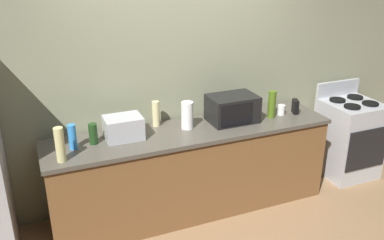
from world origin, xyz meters
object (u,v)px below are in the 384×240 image
at_px(microwave, 232,109).
at_px(bottle_olive_oil, 272,104).
at_px(toaster_oven, 123,128).
at_px(bottle_wine, 93,134).
at_px(bottle_hand_soap, 156,114).
at_px(cordless_phone, 295,107).
at_px(mug_white, 281,110).
at_px(stove_range, 348,138).
at_px(paper_towel_roll, 187,115).
at_px(bottle_vinegar, 60,145).
at_px(bottle_spray_cleaner, 72,137).

height_order(microwave, bottle_olive_oil, bottle_olive_oil).
bearing_deg(toaster_oven, microwave, -0.63).
bearing_deg(microwave, bottle_wine, -180.00).
bearing_deg(bottle_wine, bottle_hand_soap, 15.37).
bearing_deg(microwave, cordless_phone, -4.91).
height_order(bottle_olive_oil, mug_white, bottle_olive_oil).
bearing_deg(mug_white, bottle_hand_soap, 170.66).
distance_m(toaster_oven, bottle_olive_oil, 1.54).
xyz_separation_m(stove_range, cordless_phone, (-0.82, -0.01, 0.51)).
bearing_deg(stove_range, cordless_phone, -179.02).
height_order(paper_towel_roll, mug_white, paper_towel_roll).
height_order(bottle_wine, bottle_vinegar, bottle_vinegar).
xyz_separation_m(cordless_phone, bottle_hand_soap, (-1.47, 0.24, 0.05)).
height_order(bottle_olive_oil, bottle_spray_cleaner, bottle_olive_oil).
distance_m(microwave, mug_white, 0.57).
bearing_deg(cordless_phone, stove_range, 21.60).
distance_m(cordless_phone, bottle_wine, 2.12).
height_order(microwave, bottle_vinegar, bottle_vinegar).
distance_m(toaster_oven, paper_towel_roll, 0.63).
distance_m(bottle_olive_oil, bottle_vinegar, 2.13).
xyz_separation_m(paper_towel_roll, bottle_wine, (-0.91, -0.00, -0.04)).
distance_m(stove_range, cordless_phone, 0.97).
xyz_separation_m(toaster_oven, bottle_hand_soap, (0.37, 0.17, 0.02)).
bearing_deg(bottle_spray_cleaner, paper_towel_roll, 2.14).
xyz_separation_m(bottle_spray_cleaner, mug_white, (2.15, -0.00, -0.06)).
relative_size(bottle_olive_oil, bottle_hand_soap, 1.12).
xyz_separation_m(toaster_oven, bottle_spray_cleaner, (-0.46, -0.05, 0.01)).
bearing_deg(mug_white, cordless_phone, -8.38).
bearing_deg(toaster_oven, cordless_phone, -2.31).
bearing_deg(bottle_hand_soap, bottle_olive_oil, -11.66).
xyz_separation_m(stove_range, bottle_olive_oil, (-1.12, -0.02, 0.58)).
distance_m(paper_towel_roll, bottle_wine, 0.91).
distance_m(microwave, cordless_phone, 0.73).
height_order(paper_towel_roll, cordless_phone, paper_towel_roll).
distance_m(microwave, bottle_wine, 1.40).
relative_size(bottle_hand_soap, bottle_spray_cleaner, 1.12).
height_order(cordless_phone, bottle_olive_oil, bottle_olive_oil).
bearing_deg(toaster_oven, stove_range, -1.30).
xyz_separation_m(toaster_oven, cordless_phone, (1.84, -0.07, -0.03)).
xyz_separation_m(toaster_oven, paper_towel_roll, (0.63, -0.01, 0.03)).
height_order(cordless_phone, bottle_wine, bottle_wine).
distance_m(bottle_olive_oil, bottle_hand_soap, 1.20).
bearing_deg(bottle_spray_cleaner, bottle_wine, 11.83).
relative_size(microwave, bottle_spray_cleaner, 2.11).
bearing_deg(bottle_vinegar, mug_white, 5.03).
bearing_deg(bottle_vinegar, cordless_phone, 4.15).
xyz_separation_m(paper_towel_roll, bottle_olive_oil, (0.91, -0.07, 0.01)).
distance_m(bottle_olive_oil, bottle_spray_cleaner, 2.01).
xyz_separation_m(bottle_olive_oil, mug_white, (0.14, 0.03, -0.09)).
height_order(toaster_oven, bottle_spray_cleaner, bottle_spray_cleaner).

